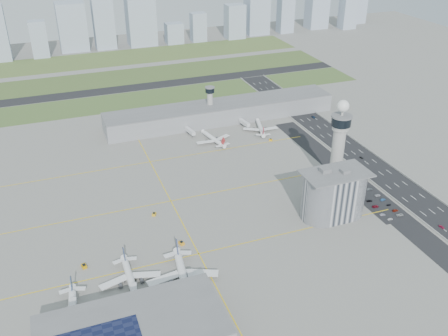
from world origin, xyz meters
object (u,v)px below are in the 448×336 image
object	(u,v)px
tug_3	(154,214)
car_hw_1	(361,158)
car_lot_8	(389,205)
car_hw_0	(442,227)
tug_1	(133,275)
car_lot_1	(383,215)
tug_0	(84,266)
car_lot_0	(390,219)
airplane_far_b	(260,125)
car_lot_2	(375,206)
car_lot_10	(378,195)
car_hw_4	(272,97)
airplane_near_b	(130,276)
tug_2	(181,243)
car_lot_9	(383,200)
jet_bridge_near_2	(193,291)
jet_bridge_far_1	(240,121)
car_hw_2	(314,117)
secondary_tower	(210,101)
airplane_near_a	(71,310)
jet_bridge_near_0	(72,322)
car_lot_5	(357,193)
airplane_near_c	(183,273)
tug_4	(223,138)
car_lot_11	(369,189)
tug_5	(271,140)
jet_bridge_far_0	(186,130)
car_lot_4	(362,198)
airplane_far_a	(213,136)
admin_building	(334,194)
car_lot_7	(395,210)

from	to	relation	value
tug_3	car_hw_1	bearing A→B (deg)	-144.33
car_lot_8	car_hw_0	world-z (taller)	car_hw_0
tug_1	car_lot_1	world-z (taller)	tug_1
tug_0	car_lot_0	world-z (taller)	tug_0
airplane_far_b	car_lot_2	bearing A→B (deg)	-155.85
car_lot_10	car_hw_4	xyz separation A→B (m)	(14.15, 195.64, 0.09)
car_lot_0	airplane_near_b	bearing A→B (deg)	85.16
tug_2	car_lot_9	world-z (taller)	tug_2
jet_bridge_near_2	car_lot_8	xyz separation A→B (m)	(146.26, 34.92, -2.31)
jet_bridge_far_1	tug_1	bearing A→B (deg)	-47.95
car_lot_1	car_hw_2	distance (m)	161.22
car_lot_8	car_lot_10	xyz separation A→B (m)	(0.30, 12.67, 0.02)
airplane_far_b	car_hw_4	bearing A→B (deg)	-17.09
secondary_tower	car_lot_8	size ratio (longest dim) A/B	9.98
airplane_near_a	jet_bridge_near_0	distance (m)	6.25
car_lot_5	car_hw_0	xyz separation A→B (m)	(25.66, -52.65, 0.07)
airplane_near_b	tug_2	xyz separation A→B (m)	(34.52, 23.29, -4.39)
airplane_near_c	tug_4	xyz separation A→B (m)	(81.90, 159.54, -5.54)
tug_4	car_lot_11	world-z (taller)	tug_4
tug_1	tug_5	bearing A→B (deg)	-81.33
jet_bridge_far_0	car_hw_0	distance (m)	218.00
secondary_tower	car_lot_9	size ratio (longest dim) A/B	8.22
car_lot_4	jet_bridge_far_0	bearing A→B (deg)	21.25
jet_bridge_far_1	car_lot_0	distance (m)	175.04
jet_bridge_near_2	car_hw_4	xyz separation A→B (m)	(160.71, 243.23, -2.19)
jet_bridge_near_2	car_lot_0	xyz separation A→B (m)	(136.62, 20.86, -2.24)
car_lot_2	jet_bridge_far_1	bearing A→B (deg)	15.22
airplane_far_a	tug_3	world-z (taller)	airplane_far_a
tug_0	car_hw_4	bearing A→B (deg)	32.32
tug_0	car_lot_9	size ratio (longest dim) A/B	0.92
airplane_near_c	jet_bridge_near_0	world-z (taller)	airplane_near_c
admin_building	jet_bridge_near_0	bearing A→B (deg)	-166.70
car_lot_2	car_hw_2	bearing A→B (deg)	-10.55
jet_bridge_near_2	car_lot_2	distance (m)	141.55
car_lot_8	car_hw_4	world-z (taller)	car_hw_4
secondary_tower	tug_2	size ratio (longest dim) A/B	8.99
car_hw_0	tug_2	bearing A→B (deg)	155.38
tug_5	car_lot_7	bearing A→B (deg)	-134.16
secondary_tower	car_lot_5	distance (m)	165.40
secondary_tower	car_lot_10	xyz separation A→B (m)	(63.56, -163.41, -18.24)
tug_4	car_lot_5	distance (m)	128.12
car_lot_5	car_lot_8	distance (m)	23.00
airplane_far_a	car_lot_4	distance (m)	135.55
tug_0	car_lot_2	xyz separation A→B (m)	(186.38, -5.65, -0.42)
car_lot_7	car_hw_0	distance (m)	29.47
car_lot_10	car_hw_0	bearing A→B (deg)	-157.11
airplane_near_b	car_lot_4	bearing A→B (deg)	100.45
secondary_tower	tug_4	distance (m)	44.23
airplane_near_b	car_hw_0	world-z (taller)	airplane_near_b
tug_3	car_lot_1	size ratio (longest dim) A/B	0.92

